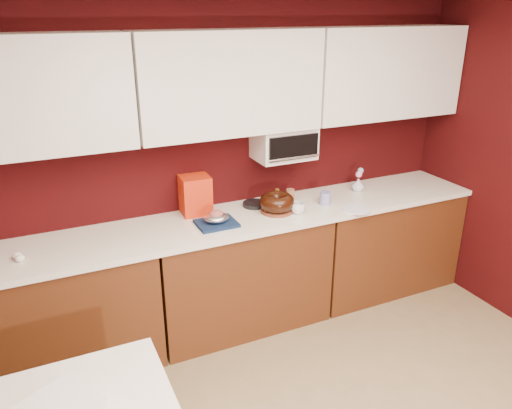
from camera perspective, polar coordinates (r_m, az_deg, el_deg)
The scene contains 28 objects.
wall_back at distance 3.82m, azimuth -3.89°, elevation 5.06°, with size 4.00×0.02×2.50m, color #320607.
base_cabinet_left at distance 3.65m, azimuth -21.97°, elevation -11.66°, with size 1.31×0.58×0.86m, color #522710.
base_cabinet_center at distance 3.87m, azimuth -1.90°, elevation -7.86°, with size 1.31×0.58×0.86m, color #522710.
base_cabinet_right at distance 4.50m, azimuth 13.94°, elevation -4.10°, with size 1.31×0.58×0.86m, color #522710.
countertop at distance 3.67m, azimuth -1.99°, elevation -1.74°, with size 4.00×0.62×0.04m, color white.
upper_cabinet_left at distance 3.29m, azimuth -25.65°, elevation 11.06°, with size 1.31×0.33×0.70m, color white.
upper_cabinet_center at distance 3.54m, azimuth -3.14°, elevation 13.71°, with size 1.31×0.33×0.70m, color white.
upper_cabinet_right at distance 4.22m, azimuth 14.47°, elevation 14.37°, with size 1.31×0.33×0.70m, color white.
toaster_oven at distance 3.84m, azimuth 3.18°, elevation 7.10°, with size 0.45×0.30×0.25m, color white.
toaster_oven_door at distance 3.70m, azimuth 4.35°, elevation 6.52°, with size 0.40×0.02×0.18m, color black.
toaster_oven_handle at distance 3.71m, azimuth 4.43°, elevation 5.35°, with size 0.02×0.02×0.42m, color silver.
cake_base at distance 3.75m, azimuth 2.39°, elevation -0.70°, with size 0.24×0.24×0.02m, color brown.
bundt_cake at distance 3.73m, azimuth 2.41°, elevation 0.28°, with size 0.26×0.26×0.11m, color black.
navy_towel at distance 3.54m, azimuth -4.53°, elevation -2.16°, with size 0.28×0.24×0.02m, color #122344.
foil_ham_nest at distance 3.53m, azimuth -4.55°, elevation -1.51°, with size 0.18×0.15×0.06m, color white.
roasted_ham at distance 3.52m, azimuth -4.57°, elevation -1.13°, with size 0.10×0.09×0.07m, color #A9554D.
pandoro_box at distance 3.71m, azimuth -6.95°, elevation 1.09°, with size 0.21×0.19×0.29m, color #B50D0C.
dark_pan at distance 3.86m, azimuth -0.19°, elevation 0.04°, with size 0.18×0.18×0.03m, color black.
coffee_mug at distance 3.72m, azimuth 4.79°, elevation -0.29°, with size 0.09×0.09×0.10m, color silver.
blue_jar at distance 3.92m, azimuth 7.91°, elevation 0.73°, with size 0.09×0.09×0.10m, color navy.
flower_vase at distance 4.25m, azimuth 11.59°, elevation 2.29°, with size 0.08×0.08×0.12m, color silver.
flower_pink at distance 4.22m, azimuth 11.68°, elevation 3.41°, with size 0.05×0.05×0.05m, color #FF93C7.
flower_blue at distance 4.25m, azimuth 11.87°, elevation 3.82°, with size 0.05×0.05×0.05m, color #7DB0C9.
china_plate at distance 3.87m, azimuth 11.42°, elevation -0.52°, with size 0.21×0.21×0.01m, color white.
amber_bottle at distance 3.98m, azimuth 2.43°, elevation 1.16°, with size 0.03×0.03×0.09m, color brown.
paper_cup at distance 3.96m, azimuth 3.94°, elevation 1.09°, with size 0.06×0.06×0.10m, color #905B41.
egg_left at distance 3.39m, azimuth -25.61°, elevation -5.30°, with size 0.06×0.04×0.04m, color white.
egg_right at distance 3.35m, azimuth -25.37°, elevation -5.57°, with size 0.06×0.04×0.04m, color white.
Camera 1 is at (-1.31, -1.17, 2.34)m, focal length 35.00 mm.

